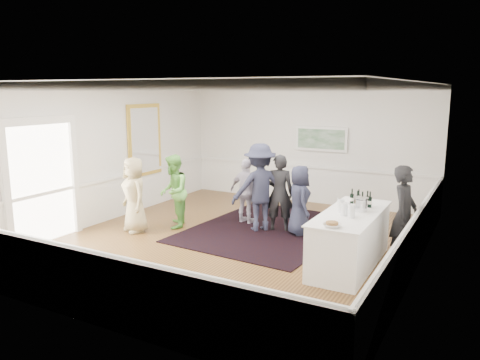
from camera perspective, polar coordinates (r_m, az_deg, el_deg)
The scene contains 23 objects.
floor at distance 9.77m, azimuth -0.37°, elevation -7.42°, with size 8.00×8.00×0.00m, color brown.
ceiling at distance 9.27m, azimuth -0.40°, elevation 11.69°, with size 7.00×8.00×0.02m, color white.
wall_left at distance 11.49m, azimuth -15.85°, elevation 3.13°, with size 0.02×8.00×3.20m, color white.
wall_right at distance 8.30m, azimuth 21.25°, elevation -0.07°, with size 0.02×8.00×3.20m, color white.
wall_back at distance 13.00m, azimuth 8.24°, elevation 4.30°, with size 7.00×0.02×3.20m, color white.
wall_front at distance 6.27m, azimuth -18.47°, elevation -3.27°, with size 7.00×0.02×3.20m, color white.
wainscoting at distance 9.62m, azimuth -0.38°, elevation -4.60°, with size 7.00×8.00×1.00m, color white, non-canonical shape.
mirror at distance 12.38m, azimuth -11.53°, elevation 4.80°, with size 0.05×1.25×1.85m.
doorway at distance 10.22m, azimuth -23.02°, elevation 0.71°, with size 0.10×1.78×2.56m.
landscape_painting at distance 12.79m, azimuth 9.86°, elevation 4.96°, with size 1.44×0.06×0.66m.
area_rug at distance 10.54m, azimuth 3.53°, elevation -6.00°, with size 3.07×4.04×0.02m, color black.
serving_table at distance 8.53m, azimuth 13.27°, elevation -7.01°, with size 0.92×2.41×0.98m.
bartender at distance 8.86m, azimuth 19.35°, elevation -4.00°, with size 0.65×0.42×1.78m, color black.
guest_tan at distance 10.45m, azimuth -12.75°, elevation -1.77°, with size 0.81×0.53×1.66m, color tan.
guest_green at distance 10.62m, azimuth -8.12°, elevation -1.39°, with size 0.81×0.63×1.66m, color #6ABF4C.
guest_lilac at distance 10.86m, azimuth 0.81°, elevation -1.38°, with size 0.89×0.37×1.52m, color #BDB4C9.
guest_dark_a at distance 10.27m, azimuth 2.43°, elevation -0.92°, with size 1.25×0.72×1.94m, color #1F2134.
guest_dark_b at distance 10.29m, azimuth 4.81°, elevation -1.58°, with size 0.62×0.41×1.71m, color black.
guest_navy at distance 10.08m, azimuth 7.25°, elevation -2.48°, with size 0.74×0.48×1.51m, color #1F2134.
wine_bottles at distance 8.84m, azimuth 14.56°, elevation -2.13°, with size 0.43×0.24×0.31m.
juice_pitchers at distance 8.17m, azimuth 12.74°, elevation -3.37°, with size 0.37×0.37×0.24m.
ice_bucket at distance 8.50m, azimuth 14.48°, elevation -2.92°, with size 0.26×0.26×0.24m, color silver.
nut_bowl at distance 7.45m, azimuth 11.16°, elevation -5.33°, with size 0.28×0.28×0.07m.
Camera 1 is at (4.51, -8.10, 3.08)m, focal length 35.00 mm.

